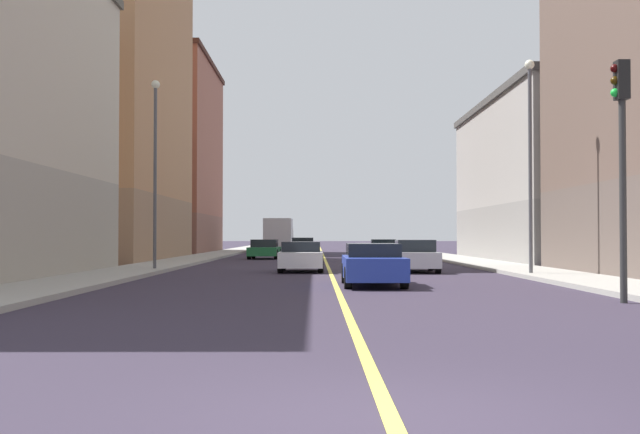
{
  "coord_description": "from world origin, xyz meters",
  "views": [
    {
      "loc": [
        -0.64,
        -6.39,
        1.54
      ],
      "look_at": [
        -0.32,
        41.33,
        2.69
      ],
      "focal_mm": 42.99,
      "sensor_mm": 36.0,
      "label": 1
    }
  ],
  "objects_px": {
    "street_lamp_left_near": "(530,145)",
    "car_silver": "(415,256)",
    "building_right_distant": "(165,157)",
    "traffic_light_left_near": "(622,144)",
    "car_green": "(264,250)",
    "box_truck": "(279,235)",
    "building_right_midblock": "(103,71)",
    "building_left_mid": "(554,180)",
    "car_black": "(303,247)",
    "street_lamp_right_near": "(155,156)",
    "car_white": "(301,257)",
    "car_teal": "(383,249)",
    "car_blue": "(373,264)"
  },
  "relations": [
    {
      "from": "street_lamp_left_near",
      "to": "car_silver",
      "type": "relative_size",
      "value": 1.89
    },
    {
      "from": "building_right_distant",
      "to": "traffic_light_left_near",
      "type": "bearing_deg",
      "value": -67.72
    },
    {
      "from": "traffic_light_left_near",
      "to": "car_green",
      "type": "height_order",
      "value": "traffic_light_left_near"
    },
    {
      "from": "box_truck",
      "to": "building_right_midblock",
      "type": "bearing_deg",
      "value": -115.68
    },
    {
      "from": "car_silver",
      "to": "car_green",
      "type": "distance_m",
      "value": 19.49
    },
    {
      "from": "building_left_mid",
      "to": "car_green",
      "type": "height_order",
      "value": "building_left_mid"
    },
    {
      "from": "street_lamp_left_near",
      "to": "car_green",
      "type": "relative_size",
      "value": 1.97
    },
    {
      "from": "car_black",
      "to": "car_silver",
      "type": "relative_size",
      "value": 0.94
    },
    {
      "from": "building_right_midblock",
      "to": "street_lamp_right_near",
      "type": "height_order",
      "value": "building_right_midblock"
    },
    {
      "from": "car_white",
      "to": "box_truck",
      "type": "xyz_separation_m",
      "value": [
        -2.6,
        35.0,
        0.94
      ]
    },
    {
      "from": "building_left_mid",
      "to": "building_right_midblock",
      "type": "bearing_deg",
      "value": 176.94
    },
    {
      "from": "car_teal",
      "to": "street_lamp_right_near",
      "type": "bearing_deg",
      "value": -122.53
    },
    {
      "from": "street_lamp_right_near",
      "to": "car_teal",
      "type": "distance_m",
      "value": 21.32
    },
    {
      "from": "street_lamp_right_near",
      "to": "box_truck",
      "type": "bearing_deg",
      "value": 84.14
    },
    {
      "from": "building_right_midblock",
      "to": "building_left_mid",
      "type": "bearing_deg",
      "value": -3.06
    },
    {
      "from": "building_left_mid",
      "to": "car_white",
      "type": "distance_m",
      "value": 20.23
    },
    {
      "from": "car_teal",
      "to": "car_green",
      "type": "distance_m",
      "value": 7.77
    },
    {
      "from": "building_right_distant",
      "to": "car_green",
      "type": "distance_m",
      "value": 20.35
    },
    {
      "from": "street_lamp_right_near",
      "to": "car_teal",
      "type": "relative_size",
      "value": 1.91
    },
    {
      "from": "car_white",
      "to": "car_teal",
      "type": "bearing_deg",
      "value": 74.02
    },
    {
      "from": "street_lamp_right_near",
      "to": "car_teal",
      "type": "xyz_separation_m",
      "value": [
        11.23,
        17.61,
        -4.3
      ]
    },
    {
      "from": "car_black",
      "to": "car_white",
      "type": "distance_m",
      "value": 24.71
    },
    {
      "from": "traffic_light_left_near",
      "to": "car_teal",
      "type": "relative_size",
      "value": 1.33
    },
    {
      "from": "building_right_midblock",
      "to": "street_lamp_left_near",
      "type": "distance_m",
      "value": 28.81
    },
    {
      "from": "traffic_light_left_near",
      "to": "street_lamp_right_near",
      "type": "xyz_separation_m",
      "value": [
        -13.8,
        14.95,
        1.29
      ]
    },
    {
      "from": "building_right_distant",
      "to": "car_silver",
      "type": "relative_size",
      "value": 3.96
    },
    {
      "from": "car_teal",
      "to": "box_truck",
      "type": "distance_m",
      "value": 19.04
    },
    {
      "from": "building_right_midblock",
      "to": "building_right_distant",
      "type": "relative_size",
      "value": 1.39
    },
    {
      "from": "building_right_distant",
      "to": "box_truck",
      "type": "xyz_separation_m",
      "value": [
        9.85,
        1.05,
        -6.74
      ]
    },
    {
      "from": "car_white",
      "to": "car_teal",
      "type": "xyz_separation_m",
      "value": [
        5.03,
        17.58,
        -0.02
      ]
    },
    {
      "from": "car_white",
      "to": "car_teal",
      "type": "height_order",
      "value": "car_teal"
    },
    {
      "from": "car_blue",
      "to": "building_right_midblock",
      "type": "bearing_deg",
      "value": 122.21
    },
    {
      "from": "building_left_mid",
      "to": "car_silver",
      "type": "height_order",
      "value": "building_left_mid"
    },
    {
      "from": "car_black",
      "to": "car_green",
      "type": "relative_size",
      "value": 0.98
    },
    {
      "from": "building_right_distant",
      "to": "car_teal",
      "type": "xyz_separation_m",
      "value": [
        17.48,
        -16.37,
        -7.71
      ]
    },
    {
      "from": "car_silver",
      "to": "car_green",
      "type": "height_order",
      "value": "car_silver"
    },
    {
      "from": "car_silver",
      "to": "box_truck",
      "type": "xyz_separation_m",
      "value": [
        -7.4,
        35.15,
        0.92
      ]
    },
    {
      "from": "building_right_distant",
      "to": "car_white",
      "type": "bearing_deg",
      "value": -69.86
    },
    {
      "from": "building_right_midblock",
      "to": "car_blue",
      "type": "bearing_deg",
      "value": -57.79
    },
    {
      "from": "car_teal",
      "to": "car_white",
      "type": "bearing_deg",
      "value": -105.98
    },
    {
      "from": "building_left_mid",
      "to": "car_black",
      "type": "relative_size",
      "value": 4.98
    },
    {
      "from": "car_teal",
      "to": "car_black",
      "type": "bearing_deg",
      "value": 127.01
    },
    {
      "from": "car_blue",
      "to": "box_truck",
      "type": "distance_m",
      "value": 44.27
    },
    {
      "from": "street_lamp_right_near",
      "to": "car_silver",
      "type": "relative_size",
      "value": 1.9
    },
    {
      "from": "car_white",
      "to": "traffic_light_left_near",
      "type": "bearing_deg",
      "value": -63.1
    },
    {
      "from": "traffic_light_left_near",
      "to": "car_teal",
      "type": "height_order",
      "value": "traffic_light_left_near"
    },
    {
      "from": "street_lamp_right_near",
      "to": "car_black",
      "type": "distance_m",
      "value": 25.77
    },
    {
      "from": "building_right_distant",
      "to": "car_black",
      "type": "xyz_separation_m",
      "value": [
        12.11,
        -9.24,
        -7.65
      ]
    },
    {
      "from": "traffic_light_left_near",
      "to": "car_silver",
      "type": "relative_size",
      "value": 1.32
    },
    {
      "from": "car_black",
      "to": "car_silver",
      "type": "distance_m",
      "value": 25.39
    }
  ]
}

